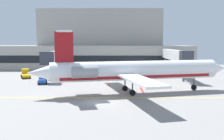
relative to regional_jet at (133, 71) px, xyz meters
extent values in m
cube|color=gray|center=(-5.08, -6.40, -3.58)|extent=(120.00, 120.00, 0.10)
cube|color=yellow|center=(-5.08, -3.49, -3.53)|extent=(108.00, 0.24, 0.01)
cube|color=red|center=(1.66, 3.84, -3.53)|extent=(0.30, 8.00, 0.01)
cube|color=#ADA89E|center=(-12.86, 41.19, -0.02)|extent=(66.99, 15.18, 7.02)
cube|color=#9F9A91|center=(-7.57, 44.98, 9.19)|extent=(39.00, 10.62, 11.40)
cube|color=black|center=(-12.86, 33.55, -0.34)|extent=(64.31, 0.12, 2.13)
cube|color=silver|center=(-16.55, 22.97, 1.28)|extent=(1.40, 21.26, 2.40)
cube|color=#2D333D|center=(-16.55, 11.43, 1.28)|extent=(2.40, 2.00, 2.64)
cylinder|color=#4C4C51|center=(-16.55, 32.10, -1.73)|extent=(0.44, 0.44, 3.61)
cylinder|color=#4C4C51|center=(-16.55, 13.13, -1.73)|extent=(0.44, 0.44, 3.61)
cube|color=silver|center=(11.23, 22.62, 1.48)|extent=(1.40, 21.96, 2.40)
cube|color=#2D333D|center=(11.23, 10.73, 1.48)|extent=(2.40, 2.00, 2.64)
cylinder|color=#4C4C51|center=(11.23, 32.10, -1.63)|extent=(0.44, 0.44, 3.81)
cylinder|color=#4C4C51|center=(11.23, 12.43, -1.63)|extent=(0.44, 0.44, 3.81)
cylinder|color=white|center=(0.58, 0.15, 0.04)|extent=(26.55, 9.53, 2.98)
cube|color=maroon|center=(0.58, 0.15, -0.78)|extent=(23.90, 8.57, 0.54)
cone|color=white|center=(14.49, 3.73, 0.04)|extent=(3.91, 3.65, 2.92)
cone|color=white|center=(-13.63, -3.51, 0.04)|extent=(4.39, 3.42, 2.54)
cube|color=white|center=(-3.29, 6.70, -0.41)|extent=(5.73, 12.00, 0.28)
cube|color=white|center=(0.35, -7.46, -0.41)|extent=(5.73, 12.00, 0.28)
cylinder|color=gray|center=(-8.27, 0.30, 0.26)|extent=(3.87, 2.48, 1.64)
cylinder|color=gray|center=(-7.10, -4.25, 0.26)|extent=(3.87, 2.48, 1.64)
cube|color=maroon|center=(-10.27, -2.64, 3.75)|extent=(2.66, 0.90, 4.44)
cube|color=white|center=(-10.27, -2.64, 5.97)|extent=(3.21, 5.14, 0.20)
cylinder|color=#3F3F44|center=(10.38, 2.67, -2.04)|extent=(0.20, 0.20, 1.63)
cylinder|color=black|center=(10.38, 2.67, -3.08)|extent=(0.96, 0.56, 0.90)
cylinder|color=#3F3F44|center=(-1.20, 1.69, -2.04)|extent=(0.20, 0.20, 1.63)
cylinder|color=black|center=(-1.20, 1.69, -3.08)|extent=(0.96, 0.56, 0.90)
cylinder|color=#3F3F44|center=(-0.23, -2.06, -2.04)|extent=(0.20, 0.20, 1.63)
cylinder|color=black|center=(-0.23, -2.06, -3.08)|extent=(0.96, 0.56, 0.90)
cube|color=#E5B20C|center=(-22.99, 17.35, -2.93)|extent=(3.13, 4.40, 0.51)
cube|color=#C3970A|center=(-23.44, 18.40, -2.12)|extent=(2.02, 2.09, 1.10)
cylinder|color=black|center=(-24.32, 18.34, -3.18)|extent=(0.53, 0.75, 0.70)
cylinder|color=black|center=(-22.78, 18.99, -3.18)|extent=(0.53, 0.75, 0.70)
cylinder|color=black|center=(-23.20, 15.72, -3.18)|extent=(0.53, 0.75, 0.70)
cylinder|color=black|center=(-21.67, 16.37, -3.18)|extent=(0.53, 0.75, 0.70)
cube|color=#1E4CB2|center=(-16.83, 8.94, -2.90)|extent=(2.09, 3.09, 0.57)
cube|color=#1A4197|center=(-17.03, 9.70, -2.16)|extent=(1.54, 1.41, 0.90)
cylinder|color=black|center=(-17.78, 9.72, -3.18)|extent=(0.44, 0.75, 0.70)
cylinder|color=black|center=(-16.37, 10.07, -3.18)|extent=(0.44, 0.75, 0.70)
cylinder|color=black|center=(-17.30, 7.80, -3.18)|extent=(0.44, 0.75, 0.70)
cylinder|color=black|center=(-15.89, 8.15, -3.18)|extent=(0.44, 0.75, 0.70)
cylinder|color=white|center=(2.94, 19.63, -1.89)|extent=(6.09, 3.45, 2.59)
sphere|color=white|center=(5.78, 20.08, -1.89)|extent=(2.54, 2.54, 2.54)
sphere|color=white|center=(0.09, 19.19, -1.89)|extent=(2.54, 2.54, 2.54)
cube|color=#59595B|center=(1.21, 19.63, -3.36)|extent=(0.60, 2.34, 0.35)
cube|color=#59595B|center=(4.66, 19.63, -3.36)|extent=(0.60, 2.34, 0.35)
cone|color=orange|center=(-4.06, 7.27, -3.26)|extent=(0.36, 0.36, 0.55)
cube|color=black|center=(-4.06, 7.27, -3.51)|extent=(0.47, 0.47, 0.04)
cone|color=orange|center=(-1.61, 2.81, -3.26)|extent=(0.36, 0.36, 0.55)
cube|color=black|center=(-1.61, 2.81, -3.51)|extent=(0.47, 0.47, 0.04)
camera|label=1|loc=(-2.88, -40.09, 4.33)|focal=41.35mm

